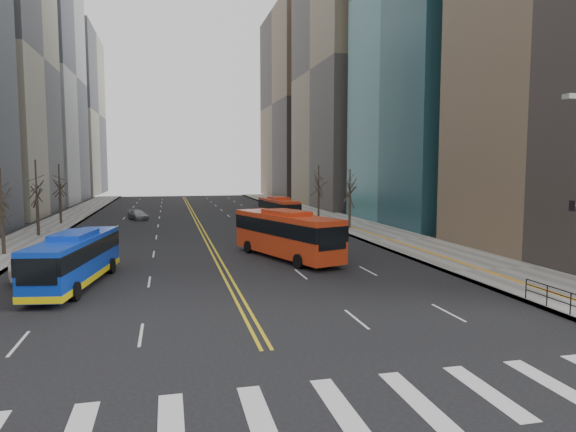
% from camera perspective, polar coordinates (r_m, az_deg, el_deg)
% --- Properties ---
extents(ground, '(220.00, 220.00, 0.00)m').
position_cam_1_polar(ground, '(15.41, 1.39, -21.02)').
color(ground, black).
extents(sidewalk_right, '(7.00, 130.00, 0.15)m').
position_cam_1_polar(sidewalk_right, '(62.37, 6.56, -0.79)').
color(sidewalk_right, gray).
rests_on(sidewalk_right, ground).
extents(sidewalk_left, '(5.00, 130.00, 0.15)m').
position_cam_1_polar(sidewalk_left, '(60.16, -25.60, -1.53)').
color(sidewalk_left, gray).
rests_on(sidewalk_left, ground).
extents(crosswalk, '(26.70, 4.00, 0.01)m').
position_cam_1_polar(crosswalk, '(15.41, 1.39, -21.00)').
color(crosswalk, silver).
rests_on(crosswalk, ground).
extents(centerline, '(0.55, 100.00, 0.01)m').
position_cam_1_polar(centerline, '(68.77, -10.22, -0.31)').
color(centerline, gold).
rests_on(centerline, ground).
extents(office_towers, '(83.00, 134.00, 58.00)m').
position_cam_1_polar(office_towers, '(83.68, -10.93, 17.17)').
color(office_towers, '#9A9A9D').
rests_on(office_towers, ground).
extents(pedestrian_railing, '(0.06, 6.06, 1.02)m').
position_cam_1_polar(pedestrian_railing, '(26.96, 28.91, -8.17)').
color(pedestrian_railing, black).
rests_on(pedestrian_railing, sidewalk_right).
extents(street_trees, '(35.20, 47.20, 7.60)m').
position_cam_1_polar(street_trees, '(48.08, -17.60, 2.86)').
color(street_trees, '#2B231A').
rests_on(street_trees, ground).
extents(blue_bus, '(3.94, 10.92, 3.15)m').
position_cam_1_polar(blue_bus, '(32.05, -22.58, -4.31)').
color(blue_bus, '#0C36BF').
rests_on(blue_bus, ground).
extents(red_bus_near, '(6.23, 11.73, 3.64)m').
position_cam_1_polar(red_bus_near, '(38.35, -0.19, -1.77)').
color(red_bus_near, red).
rests_on(red_bus_near, ground).
extents(red_bus_far, '(3.25, 10.31, 3.25)m').
position_cam_1_polar(red_bus_far, '(62.26, -1.07, 0.84)').
color(red_bus_far, red).
rests_on(red_bus_far, ground).
extents(car_white, '(3.21, 4.78, 1.49)m').
position_cam_1_polar(car_white, '(33.03, -26.85, -5.80)').
color(car_white, white).
rests_on(car_white, ground).
extents(car_dark_mid, '(1.86, 3.84, 1.26)m').
position_cam_1_polar(car_dark_mid, '(64.39, 1.10, -0.06)').
color(car_dark_mid, black).
rests_on(car_dark_mid, ground).
extents(car_silver, '(3.21, 4.61, 1.24)m').
position_cam_1_polar(car_silver, '(69.49, -16.33, 0.12)').
color(car_silver, gray).
rests_on(car_silver, ground).
extents(car_dark_far, '(2.87, 4.29, 1.09)m').
position_cam_1_polar(car_dark_far, '(86.54, -2.51, 1.31)').
color(car_dark_far, black).
rests_on(car_dark_far, ground).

